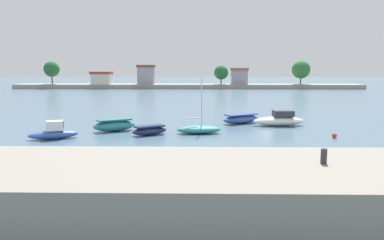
% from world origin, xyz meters
% --- Properties ---
extents(ground_plane, '(400.00, 400.00, 0.00)m').
position_xyz_m(ground_plane, '(0.00, 0.00, 0.00)').
color(ground_plane, '#476075').
extents(seawall_embankment, '(83.06, 7.21, 2.13)m').
position_xyz_m(seawall_embankment, '(0.00, -6.62, 1.07)').
color(seawall_embankment, gray).
rests_on(seawall_embankment, ground).
extents(mooring_bollard, '(0.28, 0.28, 0.68)m').
position_xyz_m(mooring_bollard, '(8.81, -6.27, 2.47)').
color(mooring_bollard, '#2D2D33').
rests_on(mooring_bollard, seawall_embankment).
extents(moored_boat_0, '(4.40, 2.69, 1.62)m').
position_xyz_m(moored_boat_0, '(-9.71, 9.41, 0.57)').
color(moored_boat_0, '#3856A8').
rests_on(moored_boat_0, ground).
extents(moored_boat_1, '(4.43, 3.23, 1.22)m').
position_xyz_m(moored_boat_1, '(-5.20, 13.42, 0.59)').
color(moored_boat_1, teal).
rests_on(moored_boat_1, ground).
extents(moored_boat_2, '(3.61, 2.87, 0.89)m').
position_xyz_m(moored_boat_2, '(-1.40, 11.45, 0.43)').
color(moored_boat_2, navy).
rests_on(moored_boat_2, ground).
extents(moored_boat_3, '(4.42, 2.12, 5.34)m').
position_xyz_m(moored_boat_3, '(3.27, 12.28, 0.41)').
color(moored_boat_3, teal).
rests_on(moored_boat_3, ground).
extents(moored_boat_4, '(4.94, 3.81, 1.07)m').
position_xyz_m(moored_boat_4, '(8.05, 18.69, 0.52)').
color(moored_boat_4, '#3856A8').
rests_on(moored_boat_4, ground).
extents(moored_boat_5, '(5.71, 2.28, 1.68)m').
position_xyz_m(moored_boat_5, '(12.05, 17.05, 0.65)').
color(moored_boat_5, white).
rests_on(moored_boat_5, ground).
extents(mooring_buoy_0, '(0.44, 0.44, 0.44)m').
position_xyz_m(mooring_buoy_0, '(15.55, 10.35, 0.22)').
color(mooring_buoy_0, red).
rests_on(mooring_buoy_0, ground).
extents(mooring_buoy_1, '(0.27, 0.27, 0.27)m').
position_xyz_m(mooring_buoy_1, '(9.37, 3.51, 0.13)').
color(mooring_buoy_1, white).
rests_on(mooring_buoy_1, ground).
extents(distant_shoreline, '(101.26, 7.29, 8.16)m').
position_xyz_m(distant_shoreline, '(-0.07, 84.64, 2.15)').
color(distant_shoreline, gray).
rests_on(distant_shoreline, ground).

